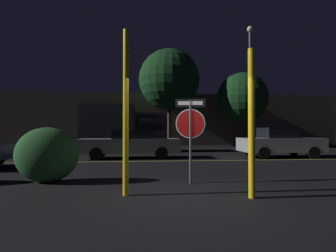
{
  "coord_description": "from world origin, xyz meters",
  "views": [
    {
      "loc": [
        -0.89,
        -5.43,
        1.39
      ],
      "look_at": [
        -0.03,
        3.73,
        1.54
      ],
      "focal_mm": 28.0,
      "sensor_mm": 36.0,
      "label": 1
    }
  ],
  "objects_px": {
    "yellow_pole_left": "(126,112)",
    "delivery_truck": "(125,127)",
    "street_lamp": "(250,77)",
    "tree_1": "(242,98)",
    "yellow_pole_right": "(252,123)",
    "tree_2": "(169,80)",
    "stop_sign": "(190,124)",
    "hedge_bush_1": "(47,155)",
    "passing_car_3": "(279,143)",
    "passing_car_2": "(130,144)"
  },
  "relations": [
    {
      "from": "yellow_pole_left",
      "to": "delivery_truck",
      "type": "height_order",
      "value": "yellow_pole_left"
    },
    {
      "from": "street_lamp",
      "to": "tree_1",
      "type": "relative_size",
      "value": 1.35
    },
    {
      "from": "yellow_pole_right",
      "to": "tree_2",
      "type": "bearing_deg",
      "value": 90.1
    },
    {
      "from": "stop_sign",
      "to": "hedge_bush_1",
      "type": "relative_size",
      "value": 1.34
    },
    {
      "from": "passing_car_3",
      "to": "delivery_truck",
      "type": "bearing_deg",
      "value": -115.79
    },
    {
      "from": "tree_2",
      "to": "passing_car_3",
      "type": "bearing_deg",
      "value": -62.56
    },
    {
      "from": "stop_sign",
      "to": "delivery_truck",
      "type": "xyz_separation_m",
      "value": [
        -2.44,
        10.48,
        0.07
      ]
    },
    {
      "from": "passing_car_2",
      "to": "street_lamp",
      "type": "distance_m",
      "value": 9.47
    },
    {
      "from": "delivery_truck",
      "to": "tree_1",
      "type": "distance_m",
      "value": 10.42
    },
    {
      "from": "yellow_pole_left",
      "to": "passing_car_2",
      "type": "xyz_separation_m",
      "value": [
        -0.28,
        7.52,
        -1.07
      ]
    },
    {
      "from": "yellow_pole_left",
      "to": "tree_1",
      "type": "distance_m",
      "value": 17.78
    },
    {
      "from": "passing_car_3",
      "to": "stop_sign",
      "type": "bearing_deg",
      "value": -41.24
    },
    {
      "from": "passing_car_3",
      "to": "hedge_bush_1",
      "type": "bearing_deg",
      "value": -57.23
    },
    {
      "from": "delivery_truck",
      "to": "passing_car_3",
      "type": "bearing_deg",
      "value": 62.39
    },
    {
      "from": "yellow_pole_left",
      "to": "passing_car_3",
      "type": "relative_size",
      "value": 0.86
    },
    {
      "from": "yellow_pole_left",
      "to": "passing_car_3",
      "type": "height_order",
      "value": "yellow_pole_left"
    },
    {
      "from": "yellow_pole_left",
      "to": "passing_car_2",
      "type": "relative_size",
      "value": 0.71
    },
    {
      "from": "yellow_pole_right",
      "to": "tree_1",
      "type": "bearing_deg",
      "value": 69.37
    },
    {
      "from": "hedge_bush_1",
      "to": "street_lamp",
      "type": "height_order",
      "value": "street_lamp"
    },
    {
      "from": "yellow_pole_left",
      "to": "passing_car_2",
      "type": "distance_m",
      "value": 7.6
    },
    {
      "from": "stop_sign",
      "to": "tree_2",
      "type": "distance_m",
      "value": 16.04
    },
    {
      "from": "passing_car_3",
      "to": "tree_1",
      "type": "relative_size",
      "value": 0.67
    },
    {
      "from": "yellow_pole_right",
      "to": "yellow_pole_left",
      "type": "bearing_deg",
      "value": 170.06
    },
    {
      "from": "street_lamp",
      "to": "tree_2",
      "type": "distance_m",
      "value": 7.42
    },
    {
      "from": "yellow_pole_left",
      "to": "passing_car_3",
      "type": "bearing_deg",
      "value": 44.77
    },
    {
      "from": "passing_car_2",
      "to": "tree_1",
      "type": "distance_m",
      "value": 12.33
    },
    {
      "from": "passing_car_2",
      "to": "tree_2",
      "type": "distance_m",
      "value": 10.77
    },
    {
      "from": "passing_car_3",
      "to": "tree_1",
      "type": "bearing_deg",
      "value": 173.57
    },
    {
      "from": "stop_sign",
      "to": "tree_1",
      "type": "relative_size",
      "value": 0.36
    },
    {
      "from": "yellow_pole_right",
      "to": "passing_car_2",
      "type": "height_order",
      "value": "yellow_pole_right"
    },
    {
      "from": "yellow_pole_right",
      "to": "street_lamp",
      "type": "height_order",
      "value": "street_lamp"
    },
    {
      "from": "hedge_bush_1",
      "to": "delivery_truck",
      "type": "relative_size",
      "value": 0.3
    },
    {
      "from": "stop_sign",
      "to": "yellow_pole_right",
      "type": "height_order",
      "value": "yellow_pole_right"
    },
    {
      "from": "stop_sign",
      "to": "tree_1",
      "type": "xyz_separation_m",
      "value": [
        6.96,
        14.26,
        2.53
      ]
    },
    {
      "from": "delivery_truck",
      "to": "tree_1",
      "type": "height_order",
      "value": "tree_1"
    },
    {
      "from": "hedge_bush_1",
      "to": "tree_2",
      "type": "height_order",
      "value": "tree_2"
    },
    {
      "from": "delivery_truck",
      "to": "tree_2",
      "type": "xyz_separation_m",
      "value": [
        3.4,
        4.97,
        4.11
      ]
    },
    {
      "from": "delivery_truck",
      "to": "yellow_pole_left",
      "type": "bearing_deg",
      "value": 4.16
    },
    {
      "from": "yellow_pole_left",
      "to": "delivery_truck",
      "type": "distance_m",
      "value": 11.67
    },
    {
      "from": "stop_sign",
      "to": "passing_car_2",
      "type": "relative_size",
      "value": 0.44
    },
    {
      "from": "delivery_truck",
      "to": "tree_1",
      "type": "relative_size",
      "value": 0.88
    },
    {
      "from": "passing_car_3",
      "to": "delivery_truck",
      "type": "distance_m",
      "value": 9.32
    },
    {
      "from": "yellow_pole_right",
      "to": "passing_car_2",
      "type": "relative_size",
      "value": 0.61
    },
    {
      "from": "tree_1",
      "to": "delivery_truck",
      "type": "bearing_deg",
      "value": -158.1
    },
    {
      "from": "tree_1",
      "to": "tree_2",
      "type": "distance_m",
      "value": 6.34
    },
    {
      "from": "passing_car_3",
      "to": "tree_1",
      "type": "height_order",
      "value": "tree_1"
    },
    {
      "from": "yellow_pole_left",
      "to": "hedge_bush_1",
      "type": "xyz_separation_m",
      "value": [
        -2.19,
        1.6,
        -1.04
      ]
    },
    {
      "from": "street_lamp",
      "to": "tree_2",
      "type": "xyz_separation_m",
      "value": [
        -4.86,
        5.55,
        0.81
      ]
    },
    {
      "from": "street_lamp",
      "to": "stop_sign",
      "type": "bearing_deg",
      "value": -120.43
    },
    {
      "from": "yellow_pole_left",
      "to": "yellow_pole_right",
      "type": "bearing_deg",
      "value": -9.94
    }
  ]
}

